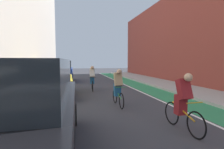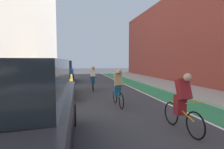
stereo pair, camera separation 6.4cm
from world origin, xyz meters
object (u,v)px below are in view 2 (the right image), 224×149
at_px(parked_sedan_yellow_cab, 56,82).
at_px(cyclist_far, 93,78).
at_px(cyclist_trailing, 118,87).
at_px(parked_suv_black, 21,112).
at_px(parked_suv_blue, 63,71).
at_px(cyclist_mid, 182,102).

distance_m(parked_sedan_yellow_cab, cyclist_far, 2.55).
bearing_deg(cyclist_trailing, parked_suv_black, -126.06).
relative_size(parked_suv_blue, cyclist_trailing, 2.63).
bearing_deg(cyclist_trailing, parked_suv_blue, 106.09).
distance_m(cyclist_mid, cyclist_trailing, 3.23).
distance_m(parked_suv_black, cyclist_mid, 3.98).
height_order(parked_suv_black, parked_sedan_yellow_cab, parked_suv_black).
height_order(cyclist_mid, cyclist_trailing, cyclist_mid).
distance_m(parked_suv_blue, cyclist_mid, 13.42).
relative_size(parked_sedan_yellow_cab, cyclist_trailing, 2.57).
xyz_separation_m(parked_suv_black, parked_suv_blue, (0.00, 13.68, -0.00)).
height_order(parked_suv_black, cyclist_far, parked_suv_black).
xyz_separation_m(parked_sedan_yellow_cab, cyclist_mid, (3.88, -6.07, 0.03)).
distance_m(parked_suv_black, cyclist_trailing, 4.81).
distance_m(parked_suv_blue, cyclist_trailing, 10.20).
xyz_separation_m(parked_sedan_yellow_cab, parked_suv_blue, (-0.00, 6.78, 0.23)).
relative_size(cyclist_trailing, cyclist_far, 0.98).
xyz_separation_m(parked_suv_black, cyclist_mid, (3.88, 0.83, -0.21)).
height_order(cyclist_trailing, cyclist_far, cyclist_far).
bearing_deg(parked_suv_black, cyclist_mid, 12.04).
bearing_deg(parked_sedan_yellow_cab, parked_suv_blue, 90.01).
distance_m(parked_suv_black, parked_sedan_yellow_cab, 6.90).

